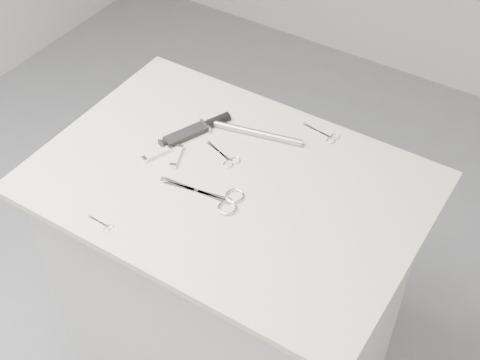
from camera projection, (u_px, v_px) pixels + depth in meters
The scene contains 10 objects.
plinth at pixel (231, 289), 2.05m from camera, with size 0.90×0.60×0.90m, color silver.
display_board at pixel (229, 183), 1.73m from camera, with size 1.00×0.70×0.02m, color beige.
large_shears at pixel (219, 198), 1.67m from camera, with size 0.22×0.10×0.01m.
embroidery_scissors_a at pixel (226, 158), 1.78m from camera, with size 0.12×0.07×0.00m.
embroidery_scissors_b at pixel (326, 135), 1.85m from camera, with size 0.11×0.05×0.00m.
tiny_scissors at pixel (103, 224), 1.61m from camera, with size 0.07×0.03×0.00m.
sheathed_knife at pixel (200, 128), 1.86m from camera, with size 0.11×0.20×0.03m.
pocket_knife_a at pixel (177, 156), 1.78m from camera, with size 0.05×0.08×0.01m.
pocket_knife_b at pixel (157, 154), 1.79m from camera, with size 0.05×0.09×0.01m.
metal_rail at pixel (254, 132), 1.84m from camera, with size 0.02×0.02×0.28m, color #979AA0.
Camera 1 is at (0.68, -1.02, 2.13)m, focal length 50.00 mm.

